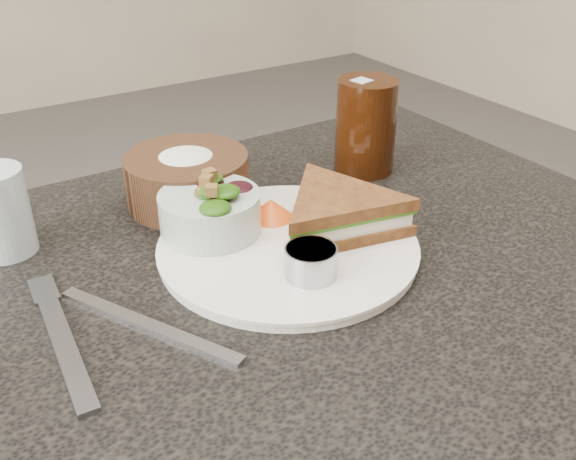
% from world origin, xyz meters
% --- Properties ---
extents(dinner_plate, '(0.29, 0.29, 0.01)m').
position_xyz_m(dinner_plate, '(0.05, 0.02, 0.76)').
color(dinner_plate, silver).
rests_on(dinner_plate, dining_table).
extents(sandwich, '(0.22, 0.22, 0.05)m').
position_xyz_m(sandwich, '(0.12, 0.01, 0.79)').
color(sandwich, brown).
rests_on(sandwich, dinner_plate).
extents(salad_bowl, '(0.14, 0.14, 0.07)m').
position_xyz_m(salad_bowl, '(-0.01, 0.09, 0.80)').
color(salad_bowl, '#A3B2AA').
rests_on(salad_bowl, dinner_plate).
extents(dressing_ramekin, '(0.06, 0.06, 0.03)m').
position_xyz_m(dressing_ramekin, '(0.04, -0.05, 0.78)').
color(dressing_ramekin, '#A0A3AD').
rests_on(dressing_ramekin, dinner_plate).
extents(orange_wedge, '(0.07, 0.07, 0.03)m').
position_xyz_m(orange_wedge, '(0.07, 0.08, 0.78)').
color(orange_wedge, '#F85714').
rests_on(orange_wedge, dinner_plate).
extents(fork, '(0.03, 0.20, 0.01)m').
position_xyz_m(fork, '(-0.21, -0.01, 0.75)').
color(fork, gray).
rests_on(fork, dining_table).
extents(knife, '(0.11, 0.20, 0.00)m').
position_xyz_m(knife, '(-0.14, -0.02, 0.75)').
color(knife, '#A1A2A8').
rests_on(knife, dining_table).
extents(bread_basket, '(0.20, 0.20, 0.09)m').
position_xyz_m(bread_basket, '(0.01, 0.20, 0.79)').
color(bread_basket, '#4A2F1A').
rests_on(bread_basket, dining_table).
extents(cola_glass, '(0.09, 0.09, 0.14)m').
position_xyz_m(cola_glass, '(0.27, 0.15, 0.82)').
color(cola_glass, black).
rests_on(cola_glass, dining_table).
extents(water_glass, '(0.08, 0.08, 0.10)m').
position_xyz_m(water_glass, '(-0.22, 0.20, 0.80)').
color(water_glass, '#AABAC0').
rests_on(water_glass, dining_table).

